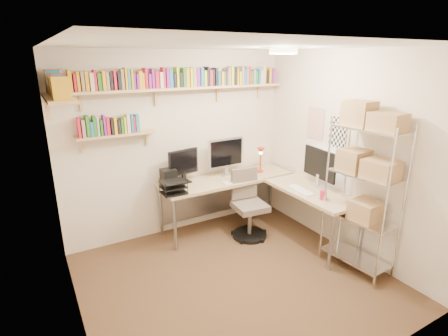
{
  "coord_description": "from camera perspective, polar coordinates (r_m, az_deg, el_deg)",
  "views": [
    {
      "loc": [
        -1.79,
        -2.87,
        2.4
      ],
      "look_at": [
        0.17,
        0.55,
        1.15
      ],
      "focal_mm": 28.0,
      "sensor_mm": 36.0,
      "label": 1
    }
  ],
  "objects": [
    {
      "name": "ground",
      "position": [
        4.14,
        1.8,
        -17.73
      ],
      "size": [
        3.2,
        3.2,
        0.0
      ],
      "primitive_type": "plane",
      "color": "#482C1E",
      "rests_on": "ground"
    },
    {
      "name": "room_shell",
      "position": [
        3.49,
        2.1,
        3.53
      ],
      "size": [
        3.24,
        3.04,
        2.52
      ],
      "color": "beige",
      "rests_on": "ground"
    },
    {
      "name": "wall_shelves",
      "position": [
        4.4,
        -11.86,
        12.45
      ],
      "size": [
        3.12,
        1.09,
        0.8
      ],
      "color": "tan",
      "rests_on": "ground"
    },
    {
      "name": "corner_desk",
      "position": [
        4.81,
        2.7,
        -2.47
      ],
      "size": [
        2.08,
        1.92,
        1.31
      ],
      "color": "tan",
      "rests_on": "ground"
    },
    {
      "name": "office_chair",
      "position": [
        4.87,
        3.97,
        -6.65
      ],
      "size": [
        0.5,
        0.51,
        0.95
      ],
      "rotation": [
        0.0,
        0.0,
        -0.1
      ],
      "color": "black",
      "rests_on": "ground"
    },
    {
      "name": "wire_rack",
      "position": [
        4.1,
        22.3,
        0.49
      ],
      "size": [
        0.44,
        0.8,
        1.96
      ],
      "rotation": [
        0.0,
        0.0,
        0.09
      ],
      "color": "silver",
      "rests_on": "ground"
    }
  ]
}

